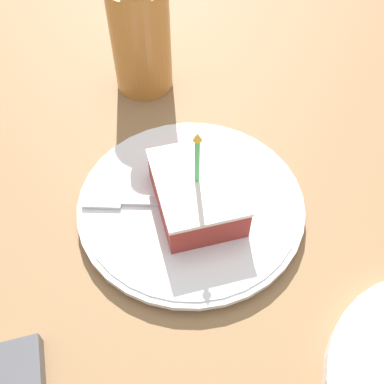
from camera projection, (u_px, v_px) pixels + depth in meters
name	position (u px, v px, depth m)	size (l,w,h in m)	color
ground_plane	(206.00, 215.00, 0.56)	(2.40, 2.40, 0.04)	olive
plate	(192.00, 207.00, 0.53)	(0.27, 0.27, 0.02)	silver
cake_slice	(197.00, 192.00, 0.50)	(0.09, 0.12, 0.11)	#99332D
fork	(147.00, 201.00, 0.52)	(0.17, 0.07, 0.00)	silver
bottle	(140.00, 35.00, 0.61)	(0.08, 0.08, 0.21)	#B27233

